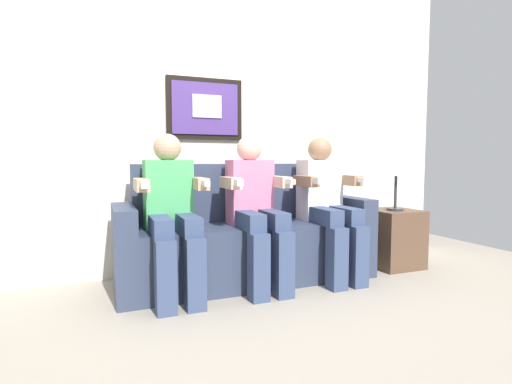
{
  "coord_description": "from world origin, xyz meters",
  "views": [
    {
      "loc": [
        -1.06,
        -2.47,
        0.93
      ],
      "look_at": [
        0.0,
        0.15,
        0.7
      ],
      "focal_mm": 27.65,
      "sensor_mm": 36.0,
      "label": 1
    }
  ],
  "objects_px": {
    "person_on_left": "(171,209)",
    "person_on_right": "(327,202)",
    "person_in_middle": "(256,205)",
    "couch": "(247,240)",
    "side_table_right": "(394,238)",
    "table_lamp": "(396,169)"
  },
  "relations": [
    {
      "from": "person_on_left",
      "to": "person_in_middle",
      "type": "distance_m",
      "value": 0.61
    },
    {
      "from": "couch",
      "to": "person_on_right",
      "type": "height_order",
      "value": "person_on_right"
    },
    {
      "from": "couch",
      "to": "person_in_middle",
      "type": "distance_m",
      "value": 0.34
    },
    {
      "from": "person_in_middle",
      "to": "couch",
      "type": "bearing_deg",
      "value": 89.98
    },
    {
      "from": "person_on_left",
      "to": "person_on_right",
      "type": "xyz_separation_m",
      "value": [
        1.21,
        0.0,
        0.0
      ]
    },
    {
      "from": "person_on_left",
      "to": "person_in_middle",
      "type": "bearing_deg",
      "value": 0.0
    },
    {
      "from": "table_lamp",
      "to": "couch",
      "type": "bearing_deg",
      "value": 173.95
    },
    {
      "from": "person_on_left",
      "to": "side_table_right",
      "type": "xyz_separation_m",
      "value": [
        1.93,
        0.06,
        -0.36
      ]
    },
    {
      "from": "side_table_right",
      "to": "table_lamp",
      "type": "xyz_separation_m",
      "value": [
        -0.02,
        -0.03,
        0.61
      ]
    },
    {
      "from": "person_on_left",
      "to": "person_on_right",
      "type": "distance_m",
      "value": 1.21
    },
    {
      "from": "person_in_middle",
      "to": "side_table_right",
      "type": "bearing_deg",
      "value": 2.66
    },
    {
      "from": "person_in_middle",
      "to": "person_on_right",
      "type": "bearing_deg",
      "value": 0.0
    },
    {
      "from": "table_lamp",
      "to": "side_table_right",
      "type": "bearing_deg",
      "value": 56.65
    },
    {
      "from": "side_table_right",
      "to": "table_lamp",
      "type": "height_order",
      "value": "table_lamp"
    },
    {
      "from": "person_in_middle",
      "to": "side_table_right",
      "type": "xyz_separation_m",
      "value": [
        1.32,
        0.06,
        -0.36
      ]
    },
    {
      "from": "person_on_left",
      "to": "table_lamp",
      "type": "height_order",
      "value": "person_on_left"
    },
    {
      "from": "couch",
      "to": "side_table_right",
      "type": "xyz_separation_m",
      "value": [
        1.32,
        -0.11,
        -0.06
      ]
    },
    {
      "from": "couch",
      "to": "person_on_left",
      "type": "distance_m",
      "value": 0.69
    },
    {
      "from": "side_table_right",
      "to": "person_on_left",
      "type": "bearing_deg",
      "value": -178.18
    },
    {
      "from": "person_in_middle",
      "to": "person_on_right",
      "type": "distance_m",
      "value": 0.61
    },
    {
      "from": "person_on_left",
      "to": "person_on_right",
      "type": "bearing_deg",
      "value": 0.0
    },
    {
      "from": "person_in_middle",
      "to": "table_lamp",
      "type": "height_order",
      "value": "person_in_middle"
    }
  ]
}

